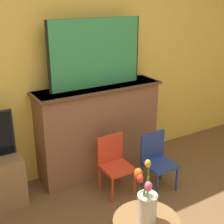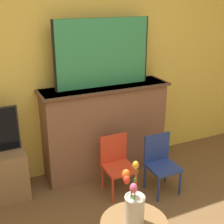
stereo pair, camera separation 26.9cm
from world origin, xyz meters
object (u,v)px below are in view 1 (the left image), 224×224
chair_red (114,162)px  vase_tulips (147,203)px  chair_blue (157,158)px  painting (96,53)px

chair_red → vase_tulips: (-0.35, -0.99, 0.28)m
chair_blue → vase_tulips: (-0.76, -0.83, 0.28)m
vase_tulips → painting: bearing=74.5°
painting → vase_tulips: painting is taller
chair_red → vase_tulips: size_ratio=1.33×
painting → vase_tulips: (-0.40, -1.43, -0.74)m
chair_red → vase_tulips: 1.09m
painting → chair_red: size_ratio=1.74×
painting → chair_red: 1.11m
painting → chair_red: bearing=-95.9°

